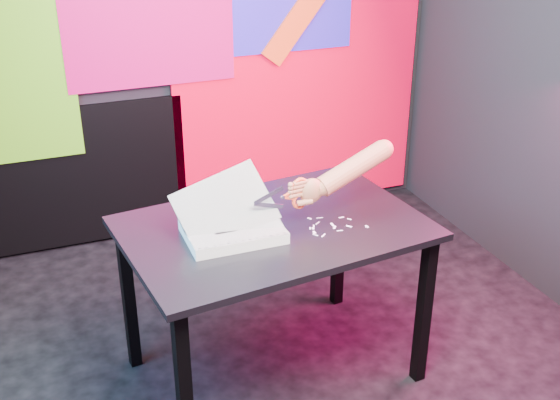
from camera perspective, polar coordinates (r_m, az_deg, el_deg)
name	(u,v)px	position (r m, az deg, el deg)	size (l,w,h in m)	color
room	(290,79)	(2.71, 0.80, 9.80)	(3.01, 3.01, 2.71)	black
backdrop	(206,79)	(4.18, -6.01, 9.77)	(2.88, 0.05, 2.08)	#F60029
work_table	(274,244)	(2.93, -0.51, -3.58)	(1.30, 0.95, 0.75)	black
printout_stack	(233,230)	(2.79, -3.87, -2.44)	(0.42, 0.28, 0.29)	beige
scissors	(296,194)	(2.82, 1.32, 0.48)	(0.24, 0.04, 0.14)	#B3B7DC
hand_forearm	(346,171)	(2.91, 5.42, 2.32)	(0.48, 0.13, 0.21)	#A86335
paper_clippings	(330,226)	(2.88, 4.05, -2.15)	(0.24, 0.18, 0.00)	white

